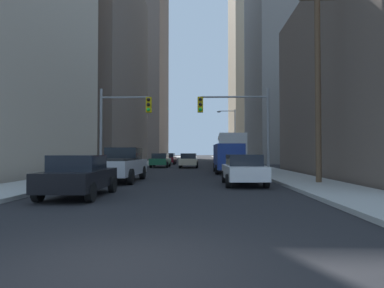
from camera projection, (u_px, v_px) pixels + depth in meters
The scene contains 19 objects.
ground_plane at pixel (116, 270), 4.61m from camera, with size 400.00×400.00×0.00m, color black.
sidewalk_left at pixel (153, 162), 54.76m from camera, with size 3.15×160.00×0.15m, color #9E9E99.
sidewalk_right at pixel (235, 162), 54.39m from camera, with size 3.15×160.00×0.15m, color #9E9E99.
city_bus at pixel (230, 150), 35.66m from camera, with size 2.94×11.59×3.40m.
pickup_truck_silver at pixel (120, 165), 18.63m from camera, with size 2.20×5.45×1.90m.
cargo_van_blue at pixel (228, 157), 26.24m from camera, with size 2.16×5.25×2.26m.
sedan_black at pixel (79, 176), 12.18m from camera, with size 1.95×4.25×1.52m.
sedan_white at pixel (244, 170), 16.49m from camera, with size 1.95×4.24×1.52m.
sedan_green at pixel (160, 160), 36.27m from camera, with size 1.95×4.26×1.52m.
sedan_beige at pixel (189, 160), 35.48m from camera, with size 1.95×4.24×1.52m.
sedan_maroon at pixel (169, 159), 45.55m from camera, with size 1.95×4.25×1.52m.
traffic_signal_near_left at pixel (123, 117), 22.85m from camera, with size 3.58×0.44×6.00m.
traffic_signal_near_right at pixel (237, 116), 22.64m from camera, with size 4.87×0.44×6.00m.
utility_pole_right at pixel (318, 72), 16.65m from camera, with size 2.20×0.28×10.73m.
street_lamp_right at pixel (232, 131), 45.64m from camera, with size 2.57×0.32×7.50m.
building_left_mid_office at pixel (86, 67), 50.23m from camera, with size 14.60×24.87×28.83m, color #66564C.
building_left_far_tower at pixel (126, 34), 98.17m from camera, with size 22.78×24.03×72.71m, color #66564C.
building_right_mid_block at pixel (312, 58), 54.38m from camera, with size 19.66×18.49×34.08m, color gray.
building_right_far_highrise at pixel (274, 37), 92.82m from camera, with size 23.57×22.92×67.51m, color tan.
Camera 1 is at (1.18, -4.62, 1.62)m, focal length 31.25 mm.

